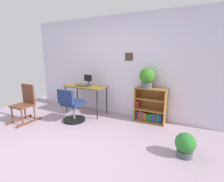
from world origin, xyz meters
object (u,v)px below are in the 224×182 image
(bookshelf_low, at_px, (150,107))
(potted_plant_on_shelf, at_px, (147,77))
(rocking_chair, at_px, (25,103))
(desk, at_px, (86,88))
(keyboard, at_px, (82,86))
(potted_plant_floor, at_px, (185,145))
(monitor, at_px, (88,80))
(office_chair, at_px, (72,108))

(bookshelf_low, height_order, potted_plant_on_shelf, potted_plant_on_shelf)
(rocking_chair, xyz_separation_m, potted_plant_on_shelf, (2.52, 1.31, 0.61))
(desk, bearing_deg, bookshelf_low, 8.79)
(potted_plant_on_shelf, bearing_deg, keyboard, -169.62)
(rocking_chair, relative_size, potted_plant_on_shelf, 1.94)
(desk, xyz_separation_m, potted_plant_floor, (2.54, -0.89, -0.49))
(desk, bearing_deg, monitor, 86.56)
(potted_plant_floor, bearing_deg, monitor, 158.72)
(bookshelf_low, bearing_deg, desk, -171.21)
(monitor, xyz_separation_m, rocking_chair, (-0.95, -1.21, -0.44))
(rocking_chair, bearing_deg, office_chair, 25.26)
(desk, bearing_deg, keyboard, -113.12)
(rocking_chair, bearing_deg, potted_plant_floor, 3.64)
(rocking_chair, bearing_deg, keyboard, 48.28)
(office_chair, height_order, potted_plant_floor, office_chair)
(bookshelf_low, bearing_deg, potted_plant_on_shelf, -149.99)
(monitor, xyz_separation_m, potted_plant_floor, (2.53, -0.99, -0.69))
(desk, height_order, monitor, monitor)
(desk, distance_m, monitor, 0.22)
(keyboard, bearing_deg, potted_plant_on_shelf, 10.38)
(keyboard, xyz_separation_m, potted_plant_on_shelf, (1.61, 0.30, 0.30))
(desk, bearing_deg, potted_plant_on_shelf, 7.43)
(rocking_chair, distance_m, bookshelf_low, 2.94)
(desk, xyz_separation_m, office_chair, (0.06, -0.64, -0.35))
(keyboard, height_order, potted_plant_on_shelf, potted_plant_on_shelf)
(office_chair, relative_size, bookshelf_low, 0.99)
(keyboard, bearing_deg, desk, 66.88)
(office_chair, relative_size, potted_plant_on_shelf, 1.78)
(office_chair, height_order, potted_plant_on_shelf, potted_plant_on_shelf)
(keyboard, distance_m, potted_plant_floor, 2.75)
(keyboard, relative_size, office_chair, 0.51)
(bookshelf_low, relative_size, potted_plant_floor, 2.09)
(keyboard, distance_m, potted_plant_on_shelf, 1.66)
(bookshelf_low, bearing_deg, office_chair, -150.95)
(monitor, relative_size, bookshelf_low, 0.35)
(potted_plant_floor, bearing_deg, rocking_chair, -176.36)
(office_chair, height_order, bookshelf_low, bookshelf_low)
(bookshelf_low, xyz_separation_m, potted_plant_on_shelf, (-0.09, -0.05, 0.70))
(desk, height_order, rocking_chair, rocking_chair)
(potted_plant_on_shelf, bearing_deg, office_chair, -151.01)
(desk, bearing_deg, potted_plant_floor, -19.26)
(monitor, distance_m, rocking_chair, 1.60)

